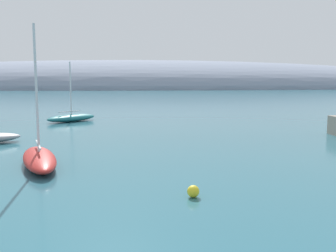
# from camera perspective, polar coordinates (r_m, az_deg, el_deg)

# --- Properties ---
(distant_ridge) EXTENTS (341.29, 84.64, 26.63)m
(distant_ridge) POSITION_cam_1_polar(r_m,az_deg,el_deg) (192.11, -5.29, 5.70)
(distant_ridge) COLOR gray
(distant_ridge) RESTS_ON ground
(sailboat_teal_near_shore) EXTENTS (5.95, 5.78, 6.86)m
(sailboat_teal_near_shore) POSITION_cam_1_polar(r_m,az_deg,el_deg) (46.06, -14.11, 1.24)
(sailboat_teal_near_shore) COLOR #1E6B70
(sailboat_teal_near_shore) RESTS_ON water
(sailboat_red_outer_mooring) EXTENTS (3.92, 7.17, 8.09)m
(sailboat_red_outer_mooring) POSITION_cam_1_polar(r_m,az_deg,el_deg) (23.52, -18.53, -4.50)
(sailboat_red_outer_mooring) COLOR red
(sailboat_red_outer_mooring) RESTS_ON water
(mooring_buoy_yellow) EXTENTS (0.53, 0.53, 0.53)m
(mooring_buoy_yellow) POSITION_cam_1_polar(r_m,az_deg,el_deg) (16.76, 3.76, -9.63)
(mooring_buoy_yellow) COLOR yellow
(mooring_buoy_yellow) RESTS_ON water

